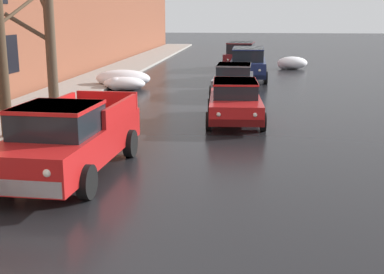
# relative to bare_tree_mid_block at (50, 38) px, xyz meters

# --- Properties ---
(left_sidewalk_slab) EXTENTS (2.98, 80.00, 0.16)m
(left_sidewalk_slab) POSITION_rel_bare_tree_mid_block_xyz_m (-1.33, 4.21, -2.75)
(left_sidewalk_slab) COLOR gray
(left_sidewalk_slab) RESTS_ON ground
(snow_bank_near_corner_left) EXTENTS (2.08, 1.25, 0.65)m
(snow_bank_near_corner_left) POSITION_rel_bare_tree_mid_block_xyz_m (0.88, 6.88, -2.51)
(snow_bank_near_corner_left) COLOR white
(snow_bank_near_corner_left) RESTS_ON ground
(snow_bank_along_left_kerb) EXTENTS (2.00, 1.48, 0.84)m
(snow_bank_along_left_kerb) POSITION_rel_bare_tree_mid_block_xyz_m (9.87, 17.92, -2.43)
(snow_bank_along_left_kerb) COLOR white
(snow_bank_along_left_kerb) RESTS_ON ground
(snow_bank_mid_block_left) EXTENTS (2.82, 1.47, 0.88)m
(snow_bank_mid_block_left) POSITION_rel_bare_tree_mid_block_xyz_m (0.66, 8.02, -2.40)
(snow_bank_mid_block_left) COLOR white
(snow_bank_mid_block_left) RESTS_ON ground
(bare_tree_mid_block) EXTENTS (2.96, 1.69, 6.20)m
(bare_tree_mid_block) POSITION_rel_bare_tree_mid_block_xyz_m (0.00, 0.00, 0.00)
(bare_tree_mid_block) COLOR #4C3D2D
(bare_tree_mid_block) RESTS_ON ground
(pickup_truck_red_approaching_near_lane) EXTENTS (2.27, 5.48, 1.76)m
(pickup_truck_red_approaching_near_lane) POSITION_rel_bare_tree_mid_block_xyz_m (2.97, -6.70, -1.94)
(pickup_truck_red_approaching_near_lane) COLOR red
(pickup_truck_red_approaching_near_lane) RESTS_ON ground
(sedan_red_parked_kerbside_close) EXTENTS (2.10, 4.45, 1.42)m
(sedan_red_parked_kerbside_close) POSITION_rel_bare_tree_mid_block_xyz_m (6.57, -0.19, -2.07)
(sedan_red_parked_kerbside_close) COLOR red
(sedan_red_parked_kerbside_close) RESTS_ON ground
(sedan_grey_parked_kerbside_mid) EXTENTS (2.00, 4.20, 1.42)m
(sedan_grey_parked_kerbside_mid) POSITION_rel_bare_tree_mid_block_xyz_m (6.33, 5.90, -2.07)
(sedan_grey_parked_kerbside_mid) COLOR slate
(sedan_grey_parked_kerbside_mid) RESTS_ON ground
(suv_darkblue_parked_far_down_block) EXTENTS (2.16, 4.73, 1.82)m
(suv_darkblue_parked_far_down_block) POSITION_rel_bare_tree_mid_block_xyz_m (6.96, 11.37, -1.84)
(suv_darkblue_parked_far_down_block) COLOR navy
(suv_darkblue_parked_far_down_block) RESTS_ON ground
(suv_maroon_queued_behind_truck) EXTENTS (2.36, 4.54, 1.82)m
(suv_maroon_queued_behind_truck) POSITION_rel_bare_tree_mid_block_xyz_m (6.44, 17.31, -1.84)
(suv_maroon_queued_behind_truck) COLOR maroon
(suv_maroon_queued_behind_truck) RESTS_ON ground
(fire_hydrant) EXTENTS (0.42, 0.22, 0.71)m
(fire_hydrant) POSITION_rel_bare_tree_mid_block_xyz_m (1.01, -5.46, -2.47)
(fire_hydrant) COLOR #B21E19
(fire_hydrant) RESTS_ON ground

